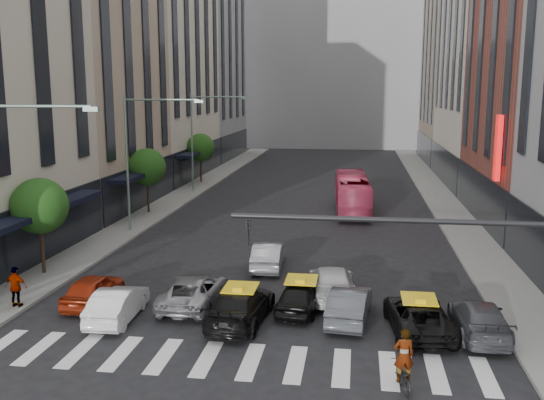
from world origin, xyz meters
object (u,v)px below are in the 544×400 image
at_px(car_white_front, 118,304).
at_px(pedestrian_far, 16,287).
at_px(streetlamp_mid, 140,145).
at_px(taxi_center, 301,296).
at_px(car_red, 93,289).
at_px(taxi_left, 241,305).
at_px(motorcycle, 403,376).
at_px(streetlamp_far, 202,129).
at_px(bus, 352,193).
at_px(streetlamp_near, 0,180).

height_order(car_white_front, pedestrian_far, pedestrian_far).
height_order(streetlamp_mid, taxi_center, streetlamp_mid).
bearing_deg(car_white_front, car_red, -44.48).
relative_size(car_white_front, taxi_left, 0.83).
xyz_separation_m(taxi_center, motorcycle, (3.88, -6.49, -0.26)).
xyz_separation_m(taxi_left, taxi_center, (2.35, 1.68, -0.05)).
relative_size(taxi_left, pedestrian_far, 2.85).
relative_size(taxi_left, taxi_center, 1.25).
xyz_separation_m(streetlamp_mid, taxi_left, (9.59, -14.96, -5.16)).
bearing_deg(car_red, pedestrian_far, 21.29).
xyz_separation_m(taxi_left, pedestrian_far, (-9.95, 0.08, 0.30)).
bearing_deg(streetlamp_mid, streetlamp_far, 90.00).
bearing_deg(car_white_front, pedestrian_far, -8.12).
xyz_separation_m(taxi_left, motorcycle, (6.23, -4.82, -0.31)).
relative_size(car_red, bus, 0.39).
xyz_separation_m(car_white_front, bus, (9.41, 24.54, 0.77)).
bearing_deg(car_red, motorcycle, 155.58).
height_order(car_white_front, taxi_left, taxi_left).
xyz_separation_m(streetlamp_near, streetlamp_far, (0.00, 32.00, 0.00)).
relative_size(bus, pedestrian_far, 5.85).
distance_m(streetlamp_near, bus, 29.09).
height_order(streetlamp_mid, car_red, streetlamp_mid).
bearing_deg(streetlamp_far, streetlamp_near, -90.00).
bearing_deg(pedestrian_far, taxi_left, -177.06).
height_order(car_red, pedestrian_far, pedestrian_far).
distance_m(streetlamp_mid, taxi_center, 18.61).
bearing_deg(taxi_left, car_red, -5.81).
relative_size(taxi_left, bus, 0.49).
relative_size(car_red, taxi_center, 0.99).
bearing_deg(bus, taxi_center, 82.08).
height_order(streetlamp_far, pedestrian_far, streetlamp_far).
height_order(taxi_center, pedestrian_far, pedestrian_far).
bearing_deg(bus, streetlamp_far, -29.23).
bearing_deg(streetlamp_mid, car_red, -79.10).
height_order(car_red, taxi_left, taxi_left).
relative_size(streetlamp_mid, bus, 0.86).
distance_m(streetlamp_near, taxi_left, 10.94).
bearing_deg(pedestrian_far, streetlamp_mid, -87.98).
bearing_deg(streetlamp_near, pedestrian_far, 107.76).
bearing_deg(bus, streetlamp_mid, 30.48).
xyz_separation_m(taxi_center, bus, (1.92, 22.47, 0.77)).
xyz_separation_m(streetlamp_near, streetlamp_mid, (0.00, 16.00, 0.00)).
bearing_deg(pedestrian_far, taxi_center, -169.21).
distance_m(streetlamp_near, streetlamp_mid, 16.00).
height_order(bus, motorcycle, bus).
distance_m(car_red, car_white_front, 2.43).
height_order(streetlamp_near, car_white_front, streetlamp_near).
height_order(streetlamp_mid, bus, streetlamp_mid).
height_order(taxi_center, bus, bus).
xyz_separation_m(car_red, taxi_left, (6.95, -1.23, 0.05)).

